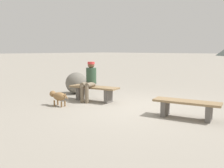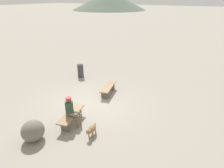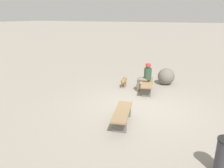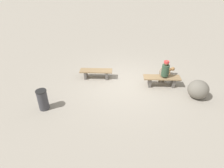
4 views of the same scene
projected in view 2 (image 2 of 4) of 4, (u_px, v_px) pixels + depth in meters
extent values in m
cube|color=gray|center=(90.00, 105.00, 9.54)|extent=(210.00, 210.00, 0.06)
cube|color=#605B56|center=(111.00, 86.00, 10.98)|extent=(0.21, 0.42, 0.37)
cube|color=#605B56|center=(105.00, 94.00, 10.09)|extent=(0.21, 0.42, 0.37)
cube|color=#8C704C|center=(108.00, 87.00, 10.45)|extent=(1.59, 0.79, 0.05)
cube|color=#605B56|center=(77.00, 112.00, 8.52)|extent=(0.20, 0.37, 0.42)
cube|color=#605B56|center=(65.00, 126.00, 7.61)|extent=(0.20, 0.37, 0.42)
cube|color=#8C704C|center=(71.00, 114.00, 7.97)|extent=(1.68, 0.83, 0.05)
cylinder|color=#2D4733|center=(69.00, 107.00, 7.74)|extent=(0.32, 0.32, 0.50)
sphere|color=brown|center=(68.00, 100.00, 7.60)|extent=(0.21, 0.21, 0.21)
cylinder|color=red|center=(68.00, 98.00, 7.58)|extent=(0.22, 0.22, 0.07)
cylinder|color=#756651|center=(73.00, 115.00, 7.72)|extent=(0.24, 0.41, 0.15)
cylinder|color=#756651|center=(78.00, 121.00, 7.78)|extent=(0.11, 0.11, 0.54)
cylinder|color=#756651|center=(75.00, 113.00, 7.87)|extent=(0.24, 0.41, 0.15)
cylinder|color=#756651|center=(80.00, 119.00, 7.94)|extent=(0.11, 0.11, 0.54)
ellipsoid|color=olive|center=(92.00, 129.00, 7.34)|extent=(0.48, 0.31, 0.24)
sphere|color=olive|center=(88.00, 132.00, 7.09)|extent=(0.18, 0.18, 0.18)
cylinder|color=olive|center=(92.00, 136.00, 7.28)|extent=(0.04, 0.04, 0.16)
cylinder|color=olive|center=(89.00, 135.00, 7.33)|extent=(0.04, 0.04, 0.16)
cylinder|color=olive|center=(95.00, 131.00, 7.53)|extent=(0.04, 0.04, 0.16)
cylinder|color=olive|center=(92.00, 130.00, 7.57)|extent=(0.04, 0.04, 0.16)
cylinder|color=olive|center=(95.00, 124.00, 7.56)|extent=(0.12, 0.05, 0.15)
cylinder|color=#38383D|center=(81.00, 71.00, 12.60)|extent=(0.38, 0.38, 0.79)
cylinder|color=black|center=(80.00, 65.00, 12.43)|extent=(0.40, 0.40, 0.03)
ellipsoid|color=#6B665B|center=(33.00, 131.00, 7.06)|extent=(0.84, 0.79, 0.78)
cone|color=#566656|center=(109.00, 0.00, 70.80)|extent=(26.60, 26.60, 6.42)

